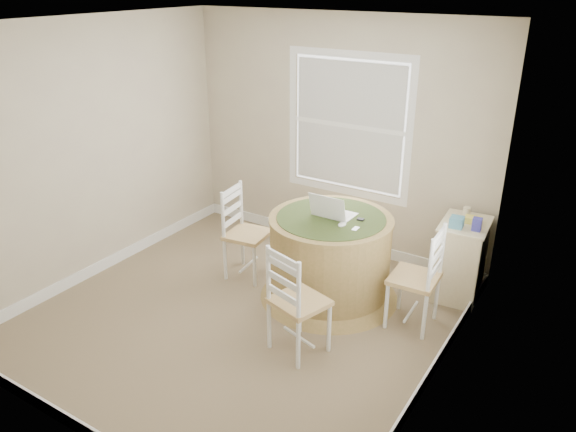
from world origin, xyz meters
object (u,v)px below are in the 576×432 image
Objects in this scene: chair_right at (414,278)px; corner_chest at (461,259)px; chair_near at (299,301)px; laptop at (333,213)px; chair_left at (248,234)px; round_table at (330,254)px.

corner_chest is at bearing 161.56° from chair_right.
chair_near is 1.04m from laptop.
corner_chest is (1.98, 0.78, -0.08)m from chair_left.
chair_left is at bearing -178.04° from round_table.
round_table is 0.86m from chair_right.
chair_left is 1.78m from chair_right.
laptop is 0.48× the size of corner_chest.
chair_right is at bearing 176.37° from laptop.
chair_left reaches higher than round_table.
chair_near is at bearing -80.75° from round_table.
laptop is at bearing -61.17° from chair_near.
chair_right is (0.66, 0.87, 0.00)m from chair_near.
chair_near is 1.09m from chair_right.
chair_right is at bearing -5.01° from round_table.
round_table is at bearing -94.45° from chair_right.
chair_left is at bearing -90.85° from chair_right.
chair_right is 0.76m from corner_chest.
round_table is 1.43× the size of chair_near.
round_table is at bearing 95.85° from laptop.
corner_chest is at bearing -75.45° from chair_left.
round_table is 3.63× the size of laptop.
chair_left is 2.54× the size of laptop.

